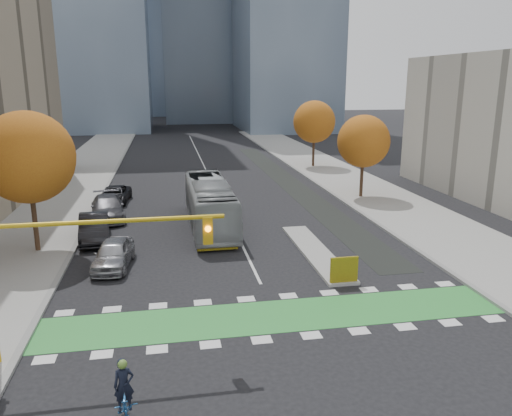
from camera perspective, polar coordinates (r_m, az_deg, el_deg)
name	(u,v)px	position (r m, az deg, el deg)	size (l,w,h in m)	color
ground	(284,333)	(20.59, 3.25, -14.05)	(300.00, 300.00, 0.00)	black
sidewalk_west	(43,217)	(39.90, -23.19, -0.94)	(7.00, 120.00, 0.15)	gray
sidewalk_east	(387,202)	(42.73, 14.72, 0.72)	(7.00, 120.00, 0.15)	gray
curb_west	(92,215)	(39.24, -18.21, -0.73)	(0.30, 120.00, 0.16)	gray
curb_east	(347,203)	(41.39, 10.32, 0.53)	(0.30, 120.00, 0.16)	gray
bike_crossing	(276,316)	(21.89, 2.32, -12.21)	(20.00, 3.00, 0.01)	#2E8E37
centre_line	(205,167)	(58.58, -5.88, 4.64)	(0.15, 70.00, 0.01)	silver
bike_lane_paint	(288,182)	(50.01, 3.65, 3.02)	(2.50, 50.00, 0.01)	black
median_island	(315,252)	(29.51, 6.77, -4.97)	(1.60, 10.00, 0.16)	gray
hazard_board	(344,270)	(25.00, 10.03, -6.95)	(1.40, 0.12, 1.30)	yellow
tree_west	(28,157)	(30.86, -24.64, 5.27)	(5.20, 5.20, 8.22)	#332114
tree_east_near	(364,141)	(43.12, 12.19, 7.46)	(4.40, 4.40, 7.08)	#332114
tree_east_far	(314,122)	(58.27, 6.67, 9.76)	(4.80, 4.80, 7.65)	#332114
traffic_signal_west	(64,254)	(18.38, -21.05, -4.88)	(8.53, 0.56, 5.20)	#BF9914
cyclist	(125,403)	(16.03, -14.72, -20.71)	(0.89, 1.88, 2.09)	#215B9A
bus	(210,203)	(34.37, -5.32, 0.52)	(2.71, 11.60, 3.23)	#969B9D
parked_car_a	(113,254)	(28.01, -15.99, -5.05)	(1.79, 4.45, 1.52)	gray
parked_car_b	(94,228)	(32.92, -18.00, -2.17)	(1.76, 5.05, 1.66)	black
parked_car_c	(108,208)	(37.88, -16.59, 0.04)	(2.30, 5.66, 1.64)	#46454A
parked_car_d	(115,195)	(42.76, -15.87, 1.46)	(2.21, 4.79, 1.33)	black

